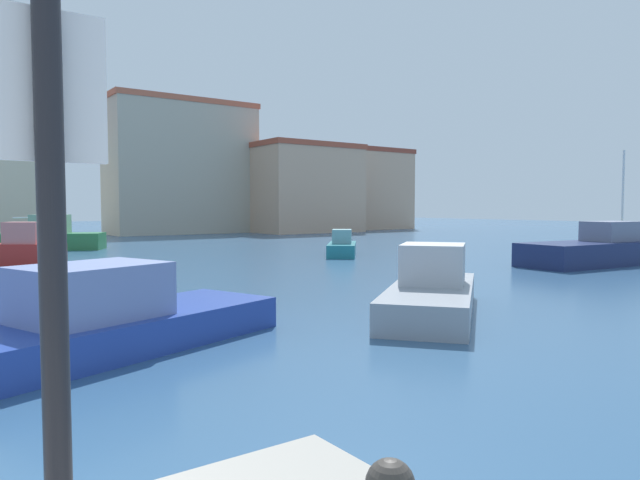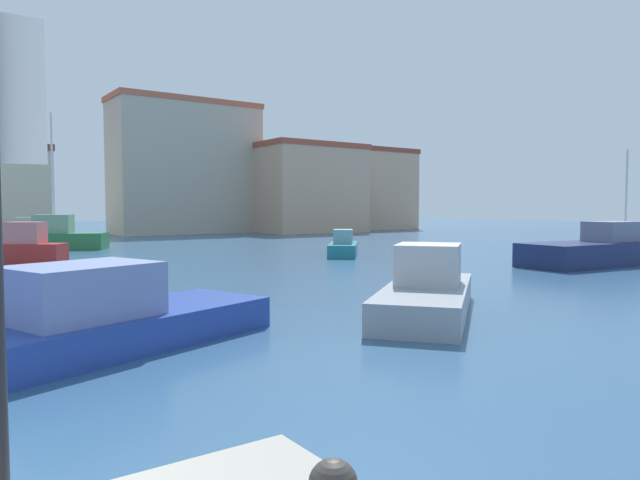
% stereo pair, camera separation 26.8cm
% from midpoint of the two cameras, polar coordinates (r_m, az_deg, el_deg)
% --- Properties ---
extents(water, '(160.00, 160.00, 0.00)m').
position_cam_midpoint_polar(water, '(27.95, -4.97, -1.85)').
color(water, '#2D5175').
rests_on(water, ground).
extents(sailboat_yellow_near_pier, '(4.07, 3.82, 5.69)m').
position_cam_midpoint_polar(sailboat_yellow_near_pier, '(36.78, 27.27, -0.33)').
color(sailboat_yellow_near_pier, gold).
rests_on(sailboat_yellow_near_pier, water).
extents(motorboat_red_outer_mooring, '(4.18, 3.54, 1.85)m').
position_cam_midpoint_polar(motorboat_red_outer_mooring, '(28.17, -28.21, -0.84)').
color(motorboat_red_outer_mooring, '#B22823').
rests_on(motorboat_red_outer_mooring, water).
extents(motorboat_teal_far_left, '(3.66, 3.97, 1.35)m').
position_cam_midpoint_polar(motorboat_teal_far_left, '(29.53, 1.93, -0.70)').
color(motorboat_teal_far_left, '#1E707A').
rests_on(motorboat_teal_far_left, water).
extents(motorboat_navy_mid_harbor, '(8.04, 3.31, 1.86)m').
position_cam_midpoint_polar(motorboat_navy_mid_harbor, '(27.82, 25.64, -0.89)').
color(motorboat_navy_mid_harbor, '#19234C').
rests_on(motorboat_navy_mid_harbor, water).
extents(motorboat_grey_inner_mooring, '(5.63, 5.00, 1.63)m').
position_cam_midpoint_polar(motorboat_grey_inner_mooring, '(13.83, 10.43, -5.01)').
color(motorboat_grey_inner_mooring, gray).
rests_on(motorboat_grey_inner_mooring, water).
extents(motorboat_blue_distant_north, '(7.52, 4.43, 1.54)m').
position_cam_midpoint_polar(motorboat_blue_distant_north, '(10.66, -22.29, -7.74)').
color(motorboat_blue_distant_north, '#233D93').
rests_on(motorboat_blue_distant_north, water).
extents(sailboat_green_far_right, '(6.06, 4.53, 7.95)m').
position_cam_midpoint_polar(sailboat_green_far_right, '(37.17, -25.23, 0.22)').
color(sailboat_green_far_right, '#28703D').
rests_on(sailboat_green_far_right, water).
extents(waterfront_apartments, '(13.72, 5.63, 12.39)m').
position_cam_midpoint_polar(waterfront_apartments, '(56.08, -13.58, 7.00)').
color(waterfront_apartments, '#B2A893').
rests_on(waterfront_apartments, ground).
extents(warehouse_block, '(10.36, 7.93, 8.63)m').
position_cam_midpoint_polar(warehouse_block, '(57.45, -1.95, 5.13)').
color(warehouse_block, tan).
rests_on(warehouse_block, ground).
extents(yacht_club, '(12.77, 5.94, 8.92)m').
position_cam_midpoint_polar(yacht_club, '(63.99, 3.40, 5.07)').
color(yacht_club, tan).
rests_on(yacht_club, ground).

